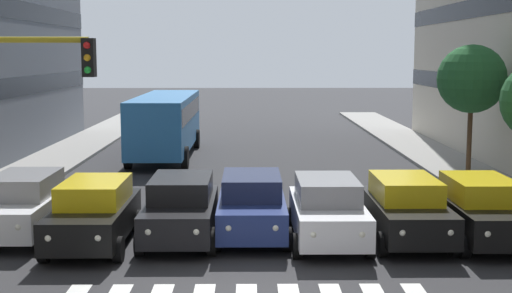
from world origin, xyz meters
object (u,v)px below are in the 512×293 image
object	(u,v)px
car_2	(327,210)
bus_behind_traffic	(166,119)
car_0	(481,210)
car_5	(94,213)
car_4	(181,208)
street_tree_2	(472,79)
car_6	(24,205)
car_3	(252,205)
car_1	(406,209)

from	to	relation	value
car_2	bus_behind_traffic	world-z (taller)	bus_behind_traffic
car_0	car_5	distance (m)	10.29
car_4	bus_behind_traffic	distance (m)	15.76
car_0	street_tree_2	xyz separation A→B (m)	(-2.74, -9.90, 3.12)
car_6	street_tree_2	distance (m)	18.02
car_0	bus_behind_traffic	size ratio (longest dim) A/B	0.42
car_3	car_4	xyz separation A→B (m)	(1.91, 0.36, 0.00)
car_4	bus_behind_traffic	world-z (taller)	bus_behind_traffic
car_1	car_5	size ratio (longest dim) A/B	1.00
car_0	car_3	distance (m)	6.17
bus_behind_traffic	street_tree_2	size ratio (longest dim) A/B	2.00
car_3	bus_behind_traffic	distance (m)	15.80
car_2	car_4	distance (m)	3.94
car_1	car_6	size ratio (longest dim) A/B	1.00
car_5	street_tree_2	bearing A→B (deg)	-141.98
car_6	bus_behind_traffic	bearing A→B (deg)	-98.21
car_6	street_tree_2	size ratio (longest dim) A/B	0.85
car_5	car_4	bearing A→B (deg)	-166.35
car_3	bus_behind_traffic	size ratio (longest dim) A/B	0.42
car_1	street_tree_2	size ratio (longest dim) A/B	0.85
car_2	street_tree_2	size ratio (longest dim) A/B	0.85
car_4	car_5	xyz separation A→B (m)	(2.23, 0.54, 0.00)
car_1	car_0	bearing A→B (deg)	176.31
car_2	bus_behind_traffic	bearing A→B (deg)	-68.74
car_2	car_6	world-z (taller)	same
car_5	car_6	world-z (taller)	same
car_0	car_6	xyz separation A→B (m)	(12.46, -0.74, 0.00)
car_1	street_tree_2	distance (m)	11.29
car_0	car_2	xyz separation A→B (m)	(4.12, 0.01, 0.00)
car_3	car_5	size ratio (longest dim) A/B	1.00
car_0	car_5	xyz separation A→B (m)	(10.29, 0.29, 0.00)
car_2	car_4	world-z (taller)	same
car_6	car_5	bearing A→B (deg)	154.65
car_2	car_4	xyz separation A→B (m)	(3.93, -0.27, 0.00)
street_tree_2	car_4	bearing A→B (deg)	41.77
car_3	car_4	world-z (taller)	same
car_1	car_2	bearing A→B (deg)	3.83
car_0	bus_behind_traffic	bearing A→B (deg)	-56.98
car_1	street_tree_2	xyz separation A→B (m)	(-4.73, -9.77, 3.12)
street_tree_2	car_1	bearing A→B (deg)	64.15
car_2	car_5	xyz separation A→B (m)	(6.16, 0.27, 0.00)
car_0	car_4	distance (m)	8.06
car_0	car_1	bearing A→B (deg)	-3.69
car_5	car_0	bearing A→B (deg)	-178.39
car_2	car_4	size ratio (longest dim) A/B	1.00
car_0	car_6	size ratio (longest dim) A/B	1.00
car_5	street_tree_2	world-z (taller)	street_tree_2
car_4	street_tree_2	xyz separation A→B (m)	(-10.80, -9.64, 3.12)
car_4	bus_behind_traffic	size ratio (longest dim) A/B	0.42
car_3	bus_behind_traffic	xyz separation A→B (m)	(4.14, -15.21, 0.97)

